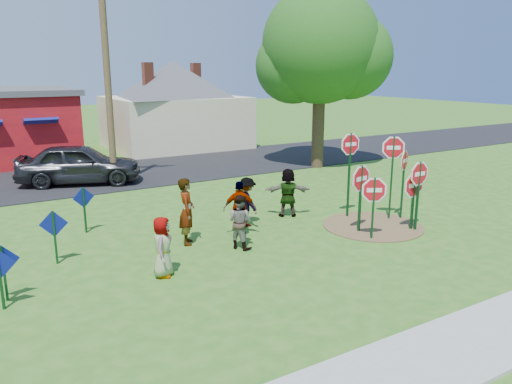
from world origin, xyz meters
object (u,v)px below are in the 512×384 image
stop_sign_d (404,167)px  stop_sign_a (374,195)px  leafy_tree (323,51)px  person_a (162,247)px  stop_sign_b (350,153)px  utility_pole (107,73)px  stop_sign_c (393,158)px  person_b (187,211)px  suv (79,164)px

stop_sign_d → stop_sign_a: bearing=178.0°
stop_sign_a → leafy_tree: 12.12m
stop_sign_d → person_a: (-8.64, -0.41, -1.03)m
stop_sign_d → stop_sign_b: bearing=116.8°
stop_sign_b → utility_pole: 10.67m
stop_sign_c → stop_sign_d: bearing=12.5°
stop_sign_a → stop_sign_c: (1.94, 1.19, 0.72)m
person_b → leafy_tree: bearing=-31.7°
stop_sign_a → person_a: 6.37m
stop_sign_c → leafy_tree: size_ratio=0.33×
stop_sign_d → person_b: size_ratio=1.26×
stop_sign_d → suv: stop_sign_d is taller
stop_sign_b → stop_sign_a: bearing=-109.4°
stop_sign_d → person_b: bearing=142.8°
stop_sign_c → stop_sign_d: (0.38, -0.16, -0.30)m
stop_sign_c → stop_sign_d: size_ratio=1.20×
stop_sign_b → leafy_tree: bearing=61.5°
person_a → utility_pole: bearing=22.3°
stop_sign_b → stop_sign_d: (1.42, -1.08, -0.43)m
person_a → stop_sign_d: bearing=-55.6°
stop_sign_d → leafy_tree: (3.37, 8.72, 3.98)m
stop_sign_c → person_b: (-6.81, 1.27, -1.11)m
stop_sign_a → person_a: size_ratio=1.33×
stop_sign_a → person_a: stop_sign_a is taller
utility_pole → person_b: bearing=-91.7°
stop_sign_b → suv: stop_sign_b is taller
stop_sign_a → utility_pole: (-4.62, 10.89, 3.39)m
person_a → utility_pole: 11.15m
suv → leafy_tree: 12.68m
stop_sign_a → stop_sign_c: bearing=62.0°
stop_sign_a → stop_sign_d: stop_sign_d is taller
suv → utility_pole: utility_pole is taller
stop_sign_d → leafy_tree: leafy_tree is taller
suv → utility_pole: size_ratio=0.57×
utility_pole → leafy_tree: bearing=-6.3°
stop_sign_d → utility_pole: bearing=99.2°
stop_sign_b → leafy_tree: 9.69m
person_a → person_b: bearing=-6.5°
person_a → suv: size_ratio=0.29×
stop_sign_a → person_a: bearing=-155.2°
person_b → suv: person_b is taller
stop_sign_a → person_b: bearing=-176.4°
utility_pole → suv: bearing=138.0°
person_b → utility_pole: (0.25, 8.42, 3.78)m
utility_pole → leafy_tree: (10.31, -1.14, 1.01)m
leafy_tree → utility_pole: bearing=173.7°
person_b → suv: (-0.95, 9.50, -0.06)m
stop_sign_c → stop_sign_d: stop_sign_c is taller
suv → stop_sign_d: bearing=-122.7°
suv → leafy_tree: size_ratio=0.58×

